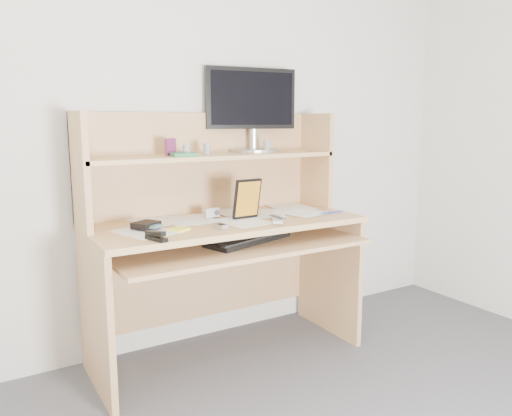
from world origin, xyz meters
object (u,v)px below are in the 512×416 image
game_case (247,199)px  monitor (252,107)px  keyboard (248,239)px  tv_remote (277,219)px  desk (220,228)px

game_case → monitor: (0.20, 0.28, 0.47)m
keyboard → tv_remote: 0.18m
game_case → desk: bearing=126.0°
keyboard → monitor: monitor is taller
keyboard → monitor: (0.23, 0.35, 0.67)m
desk → monitor: 0.72m
keyboard → tv_remote: size_ratio=2.94×
game_case → monitor: size_ratio=0.38×
desk → tv_remote: desk is taller
desk → game_case: size_ratio=6.73×
tv_remote → game_case: size_ratio=0.83×
desk → tv_remote: (0.20, -0.26, 0.07)m
tv_remote → monitor: bearing=107.8°
keyboard → game_case: game_case is taller
desk → monitor: size_ratio=2.57×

